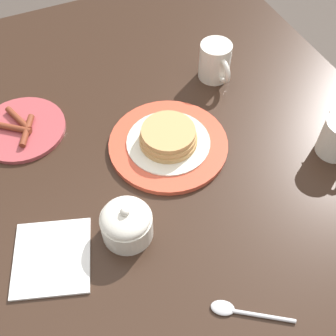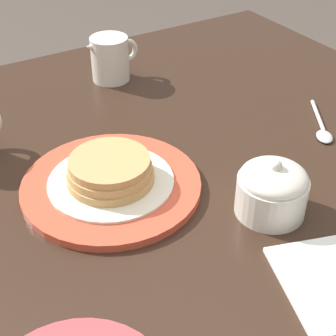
{
  "view_description": "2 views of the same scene",
  "coord_description": "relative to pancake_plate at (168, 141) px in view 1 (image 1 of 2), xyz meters",
  "views": [
    {
      "loc": [
        0.53,
        -0.24,
        1.47
      ],
      "look_at": [
        0.07,
        -0.03,
        0.79
      ],
      "focal_mm": 45.0,
      "sensor_mm": 36.0,
      "label": 1
    },
    {
      "loc": [
        -0.24,
        -0.53,
        1.22
      ],
      "look_at": [
        0.07,
        -0.03,
        0.79
      ],
      "focal_mm": 55.0,
      "sensor_mm": 36.0,
      "label": 2
    }
  ],
  "objects": [
    {
      "name": "pancake_plate",
      "position": [
        0.0,
        0.0,
        0.0
      ],
      "size": [
        0.26,
        0.26,
        0.05
      ],
      "color": "#DB5138",
      "rests_on": "dining_table"
    },
    {
      "name": "sugar_bowl",
      "position": [
        0.16,
        -0.16,
        0.02
      ],
      "size": [
        0.1,
        0.1,
        0.08
      ],
      "color": "silver",
      "rests_on": "dining_table"
    },
    {
      "name": "ground_plane",
      "position": [
        0.01,
        -0.01,
        -0.78
      ],
      "size": [
        8.0,
        8.0,
        0.0
      ],
      "primitive_type": "plane",
      "color": "#51473F"
    },
    {
      "name": "napkin",
      "position": [
        0.15,
        -0.3,
        -0.01
      ],
      "size": [
        0.18,
        0.18,
        0.01
      ],
      "color": "white",
      "rests_on": "dining_table"
    },
    {
      "name": "coffee_mug",
      "position": [
        -0.16,
        0.2,
        0.03
      ],
      "size": [
        0.11,
        0.08,
        0.09
      ],
      "color": "silver",
      "rests_on": "dining_table"
    },
    {
      "name": "dining_table",
      "position": [
        0.01,
        -0.01,
        -0.13
      ],
      "size": [
        1.28,
        1.0,
        0.76
      ],
      "color": "#332116",
      "rests_on": "ground_plane"
    },
    {
      "name": "spoon",
      "position": [
        0.38,
        -0.04,
        -0.01
      ],
      "size": [
        0.09,
        0.13,
        0.01
      ],
      "color": "silver",
      "rests_on": "dining_table"
    },
    {
      "name": "side_plate_bacon",
      "position": [
        -0.18,
        -0.28,
        -0.01
      ],
      "size": [
        0.19,
        0.19,
        0.02
      ],
      "color": "#B2474C",
      "rests_on": "dining_table"
    }
  ]
}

